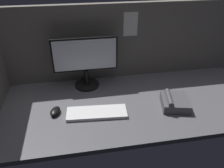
{
  "coord_description": "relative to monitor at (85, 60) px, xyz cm",
  "views": [
    {
      "loc": [
        -35.17,
        -121.37,
        87.65
      ],
      "look_at": [
        -11.32,
        0.0,
        14.0
      ],
      "focal_mm": 36.14,
      "sensor_mm": 36.0,
      "label": 1
    }
  ],
  "objects": [
    {
      "name": "keyboard",
      "position": [
        3.21,
        -35.86,
        -19.9
      ],
      "size": [
        37.94,
        15.99,
        2.0
      ],
      "primitive_type": "cube",
      "rotation": [
        0.0,
        0.0,
        -0.08
      ],
      "color": "silver",
      "rests_on": "ground_plane"
    },
    {
      "name": "monitor",
      "position": [
        0.0,
        0.0,
        0.0
      ],
      "size": [
        45.93,
        18.0,
        37.12
      ],
      "color": "black",
      "rests_on": "ground_plane"
    },
    {
      "name": "desk_phone",
      "position": [
        53.78,
        -36.26,
        -17.72
      ],
      "size": [
        20.89,
        22.38,
        8.8
      ],
      "color": "#4C4C51",
      "rests_on": "ground_plane"
    },
    {
      "name": "mouse",
      "position": [
        -22.12,
        -30.89,
        -19.2
      ],
      "size": [
        8.2,
        10.83,
        3.4
      ],
      "primitive_type": "ellipsoid",
      "rotation": [
        0.0,
        0.0,
        -0.3
      ],
      "color": "black",
      "rests_on": "ground_plane"
    },
    {
      "name": "ground_plane",
      "position": [
        28.29,
        -25.12,
        -22.4
      ],
      "size": [
        180.0,
        80.0,
        3.0
      ],
      "primitive_type": "cube",
      "color": "#515156"
    },
    {
      "name": "cubicle_wall_back",
      "position": [
        28.3,
        12.38,
        7.4
      ],
      "size": [
        180.0,
        5.5,
        56.57
      ],
      "color": "slate",
      "rests_on": "ground_plane"
    }
  ]
}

